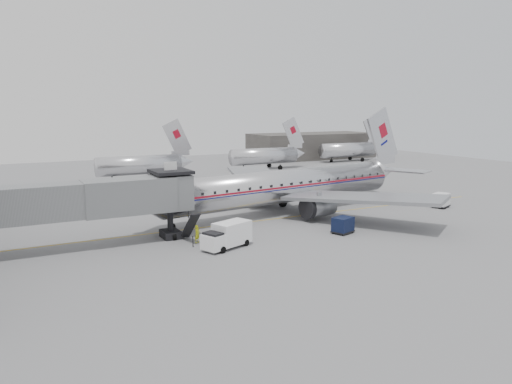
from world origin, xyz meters
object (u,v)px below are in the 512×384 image
(baggage_cart_navy, at_px, (343,225))
(baggage_cart_white, at_px, (441,200))
(airliner, at_px, (289,186))
(service_van, at_px, (227,235))
(ramp_worker, at_px, (197,234))

(baggage_cart_navy, distance_m, baggage_cart_white, 19.04)
(baggage_cart_navy, relative_size, baggage_cart_white, 0.90)
(airliner, xyz_separation_m, baggage_cart_white, (17.71, -6.58, -2.15))
(service_van, height_order, baggage_cart_navy, service_van)
(airliner, xyz_separation_m, ramp_worker, (-14.48, -7.74, -2.26))
(service_van, bearing_deg, baggage_cart_white, -13.91)
(airliner, distance_m, service_van, 16.74)
(ramp_worker, bearing_deg, airliner, -2.51)
(airliner, relative_size, baggage_cart_white, 14.39)
(baggage_cart_white, bearing_deg, baggage_cart_navy, 172.66)
(service_van, height_order, baggage_cart_white, service_van)
(airliner, distance_m, baggage_cart_white, 19.01)
(airliner, height_order, baggage_cart_navy, airliner)
(baggage_cart_navy, bearing_deg, service_van, 158.21)
(baggage_cart_navy, xyz_separation_m, baggage_cart_white, (18.47, 4.62, 0.08))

